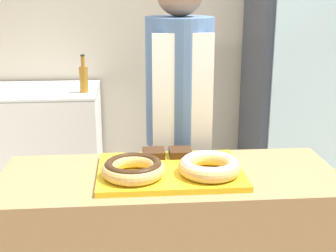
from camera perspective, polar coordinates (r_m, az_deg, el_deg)
wall_back at (r=3.95m, az=-2.56°, el=12.05°), size 8.00×0.06×2.70m
serving_tray at (r=1.96m, az=0.25°, el=-5.55°), size 0.60×0.43×0.02m
donut_chocolate_glaze at (r=1.87m, az=-4.27°, el=-5.11°), size 0.26×0.26×0.07m
donut_light_glaze at (r=1.90m, az=5.08°, el=-4.82°), size 0.26×0.26×0.07m
brownie_back_left at (r=2.09m, az=-1.76°, el=-3.34°), size 0.10×0.10×0.03m
brownie_back_right at (r=2.09m, az=1.52°, el=-3.24°), size 0.10×0.10×0.03m
baker_person at (r=2.45m, az=1.37°, el=0.19°), size 0.34×0.34×1.80m
beverage_fridge at (r=3.83m, az=15.22°, el=5.47°), size 0.71×0.67×1.92m
chest_freezer at (r=3.82m, az=-16.42°, el=-2.43°), size 1.08×0.68×0.92m
bottle_amber at (r=3.48m, az=-10.24°, el=5.79°), size 0.06×0.06×0.28m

